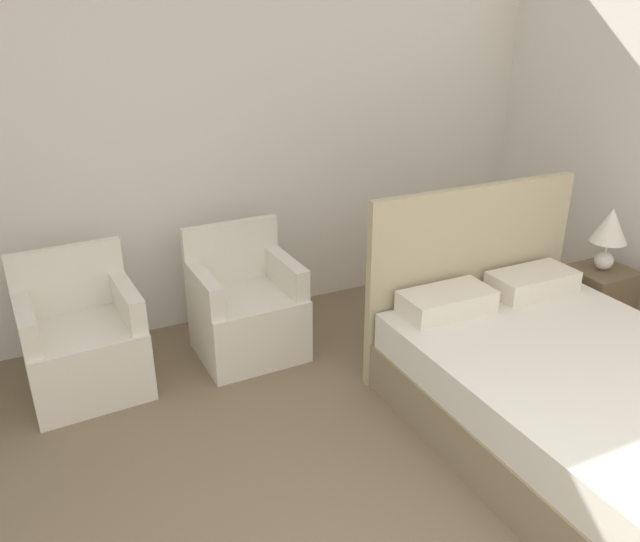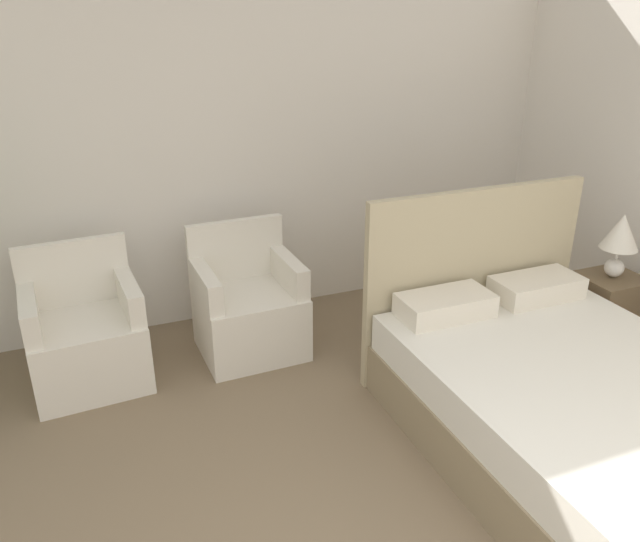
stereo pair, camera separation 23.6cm
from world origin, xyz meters
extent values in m
cube|color=silver|center=(0.00, 3.80, 1.45)|extent=(10.00, 0.06, 2.90)
cube|color=#8C7A5B|center=(1.44, 1.31, 0.15)|extent=(1.54, 2.16, 0.31)
cube|color=silver|center=(1.44, 1.31, 0.42)|extent=(1.51, 2.11, 0.23)
cube|color=tan|center=(1.44, 2.41, 0.62)|extent=(1.57, 0.06, 1.25)
cube|color=silver|center=(1.10, 2.20, 0.61)|extent=(0.57, 0.30, 0.14)
cube|color=silver|center=(1.79, 2.20, 0.61)|extent=(0.57, 0.30, 0.14)
cube|color=silver|center=(-0.97, 3.12, 0.23)|extent=(0.73, 0.66, 0.46)
cube|color=silver|center=(-0.99, 3.40, 0.68)|extent=(0.70, 0.10, 0.44)
cube|color=silver|center=(-1.27, 3.10, 0.57)|extent=(0.13, 0.56, 0.22)
cube|color=silver|center=(-0.67, 3.14, 0.57)|extent=(0.13, 0.56, 0.22)
cube|color=silver|center=(0.11, 3.12, 0.23)|extent=(0.71, 0.64, 0.46)
cube|color=silver|center=(0.11, 3.40, 0.68)|extent=(0.70, 0.08, 0.44)
cube|color=silver|center=(-0.18, 3.11, 0.57)|extent=(0.12, 0.56, 0.22)
cube|color=silver|center=(0.41, 3.13, 0.57)|extent=(0.12, 0.56, 0.22)
cube|color=brown|center=(2.47, 2.22, 0.28)|extent=(0.41, 0.38, 0.56)
sphere|color=white|center=(2.48, 2.23, 0.62)|extent=(0.13, 0.13, 0.13)
cylinder|color=white|center=(2.48, 2.23, 0.73)|extent=(0.02, 0.02, 0.08)
cone|color=silver|center=(2.48, 2.23, 0.89)|extent=(0.25, 0.25, 0.24)
camera|label=1|loc=(-1.11, -0.58, 2.30)|focal=35.00mm
camera|label=2|loc=(-0.90, -0.68, 2.30)|focal=35.00mm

